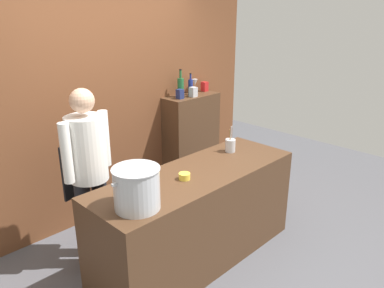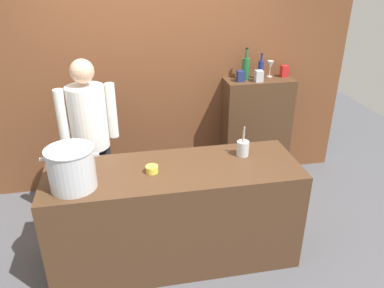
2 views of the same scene
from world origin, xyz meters
TOP-DOWN VIEW (x-y plane):
  - ground_plane at (0.00, 0.00)m, footprint 8.00×8.00m
  - brick_back_panel at (0.00, 1.40)m, footprint 4.40×0.10m
  - prep_counter at (0.00, 0.00)m, footprint 2.06×0.70m
  - bar_cabinet at (1.13, 1.19)m, footprint 0.76×0.32m
  - chef at (-0.68, 0.68)m, footprint 0.52×0.39m
  - stockpot_large at (-0.76, -0.13)m, footprint 0.41×0.35m
  - utensil_crock at (0.61, 0.12)m, footprint 0.10×0.10m
  - butter_jar at (-0.18, -0.02)m, footprint 0.10×0.10m
  - wine_bottle_green at (0.98, 1.22)m, footprint 0.08×0.08m
  - wine_bottle_cobalt at (1.15, 1.22)m, footprint 0.06×0.06m
  - wine_glass_short at (1.27, 1.27)m, footprint 0.07×0.07m
  - spice_tin_red at (1.44, 1.24)m, footprint 0.08×0.08m
  - spice_tin_navy at (0.90, 1.16)m, footprint 0.07×0.07m
  - spice_tin_silver at (1.09, 1.12)m, footprint 0.08×0.08m

SIDE VIEW (x-z plane):
  - ground_plane at x=0.00m, z-range 0.00..0.00m
  - prep_counter at x=0.00m, z-range 0.00..0.90m
  - bar_cabinet at x=1.13m, z-range 0.00..1.23m
  - butter_jar at x=-0.18m, z-range 0.90..0.95m
  - chef at x=-0.68m, z-range 0.13..1.79m
  - utensil_crock at x=0.61m, z-range 0.83..1.10m
  - stockpot_large at x=-0.76m, z-range 0.90..1.22m
  - spice_tin_navy at x=0.90m, z-range 1.23..1.35m
  - spice_tin_silver at x=1.09m, z-range 1.23..1.35m
  - spice_tin_red at x=1.44m, z-range 1.23..1.36m
  - wine_bottle_cobalt at x=1.15m, z-range 1.20..1.48m
  - wine_bottle_green at x=0.98m, z-range 1.19..1.53m
  - wine_glass_short at x=1.27m, z-range 1.27..1.45m
  - brick_back_panel at x=0.00m, z-range 0.00..3.00m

